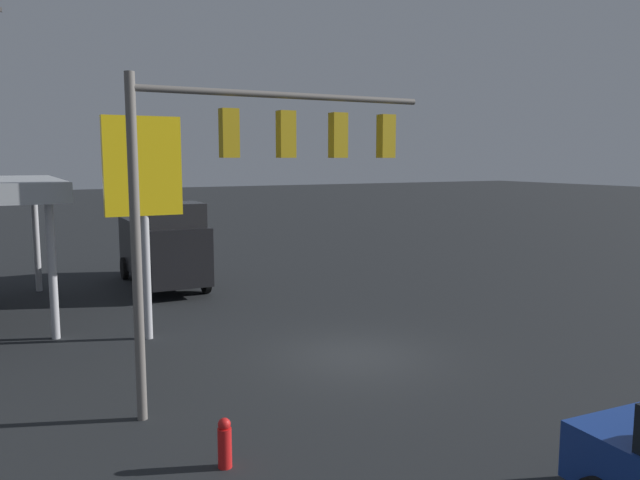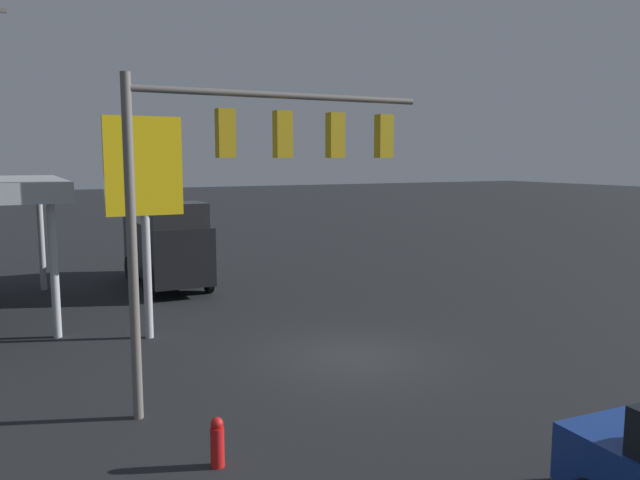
{
  "view_description": "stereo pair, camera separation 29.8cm",
  "coord_description": "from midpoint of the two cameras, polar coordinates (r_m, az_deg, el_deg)",
  "views": [
    {
      "loc": [
        8.3,
        13.91,
        5.24
      ],
      "look_at": [
        0.0,
        -2.0,
        2.9
      ],
      "focal_mm": 35.0,
      "sensor_mm": 36.0,
      "label": 1
    },
    {
      "loc": [
        8.03,
        14.05,
        5.24
      ],
      "look_at": [
        0.0,
        -2.0,
        2.9
      ],
      "focal_mm": 35.0,
      "sensor_mm": 36.0,
      "label": 2
    }
  ],
  "objects": [
    {
      "name": "fire_hydrant",
      "position": [
        11.29,
        -9.5,
        -17.83
      ],
      "size": [
        0.24,
        0.24,
        0.88
      ],
      "color": "red",
      "rests_on": "ground"
    },
    {
      "name": "price_sign",
      "position": [
        18.53,
        -16.33,
        5.4
      ],
      "size": [
        2.18,
        0.27,
        6.43
      ],
      "color": "#B7B7BC",
      "rests_on": "ground"
    },
    {
      "name": "delivery_truck",
      "position": [
        26.36,
        -14.49,
        -0.53
      ],
      "size": [
        2.61,
        6.82,
        3.58
      ],
      "rotation": [
        0.0,
        0.0,
        1.56
      ],
      "color": "black",
      "rests_on": "ground"
    },
    {
      "name": "traffic_signal_assembly",
      "position": [
        13.38,
        -6.09,
        7.19
      ],
      "size": [
        6.67,
        0.43,
        6.88
      ],
      "color": "slate",
      "rests_on": "ground"
    },
    {
      "name": "ground_plane",
      "position": [
        17.02,
        2.66,
        -10.5
      ],
      "size": [
        200.0,
        200.0,
        0.0
      ],
      "primitive_type": "plane",
      "color": "black"
    }
  ]
}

